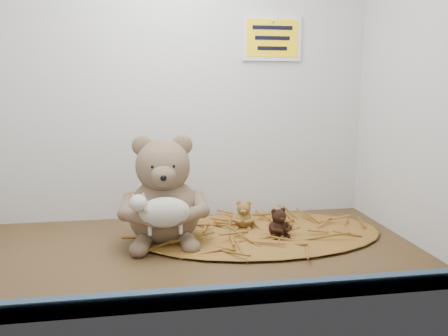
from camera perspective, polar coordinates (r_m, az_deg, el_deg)
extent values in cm
cube|color=#482D19|center=(111.91, -5.42, -10.67)|extent=(120.00, 60.00, 0.40)
cube|color=silver|center=(134.41, -6.62, 12.43)|extent=(120.00, 0.40, 90.00)
cube|color=silver|center=(123.50, 23.84, 11.80)|extent=(0.40, 60.00, 90.00)
cube|color=#384E6C|center=(84.91, -4.11, -16.53)|extent=(119.28, 2.20, 3.60)
ellipsoid|color=brown|center=(122.38, 4.77, -8.45)|extent=(68.14, 39.56, 1.32)
cube|color=yellow|center=(139.16, 6.28, 16.50)|extent=(16.00, 1.20, 11.00)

